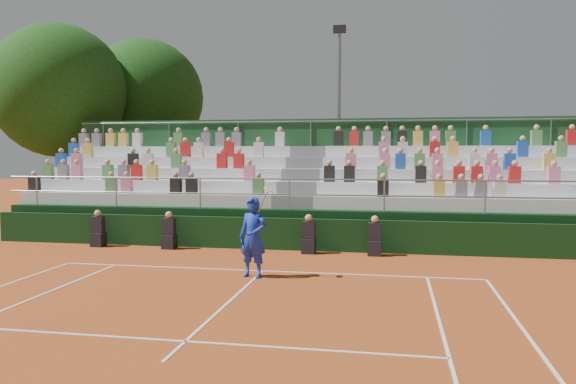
% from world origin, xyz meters
% --- Properties ---
extents(ground, '(90.00, 90.00, 0.00)m').
position_xyz_m(ground, '(0.00, 0.00, 0.00)').
color(ground, '#A6481B').
rests_on(ground, ground).
extents(courtside_wall, '(20.00, 0.15, 1.00)m').
position_xyz_m(courtside_wall, '(0.00, 3.20, 0.50)').
color(courtside_wall, black).
rests_on(courtside_wall, ground).
extents(line_officials, '(9.29, 0.40, 1.19)m').
position_xyz_m(line_officials, '(-1.58, 2.75, 0.48)').
color(line_officials, black).
rests_on(line_officials, ground).
extents(grandstand, '(20.00, 5.20, 4.40)m').
position_xyz_m(grandstand, '(0.00, 6.44, 1.08)').
color(grandstand, black).
rests_on(grandstand, ground).
extents(tennis_player, '(0.94, 0.63, 2.22)m').
position_xyz_m(tennis_player, '(-0.08, -0.72, 0.98)').
color(tennis_player, '#172EAF').
rests_on(tennis_player, ground).
extents(tree_west, '(6.32, 6.32, 9.15)m').
position_xyz_m(tree_west, '(-12.44, 10.63, 5.97)').
color(tree_west, '#3A2615').
rests_on(tree_west, ground).
extents(tree_east, '(6.29, 6.29, 9.16)m').
position_xyz_m(tree_east, '(-10.00, 14.77, 6.00)').
color(tree_east, '#3A2615').
rests_on(tree_east, ground).
extents(floodlight_mast, '(0.60, 0.25, 9.09)m').
position_xyz_m(floodlight_mast, '(0.67, 13.26, 5.23)').
color(floodlight_mast, gray).
rests_on(floodlight_mast, ground).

